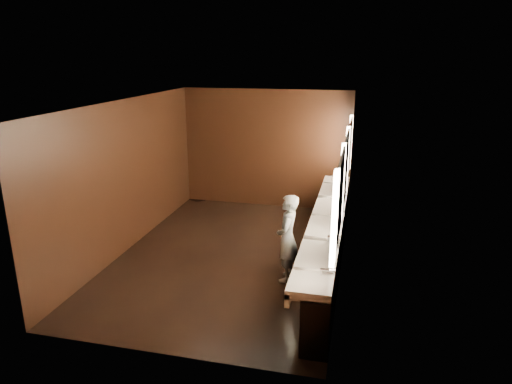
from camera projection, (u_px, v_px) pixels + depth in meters
floor at (232, 255)px, 8.47m from camera, size 6.00×6.00×0.00m
ceiling at (229, 102)px, 7.65m from camera, size 4.00×6.00×0.02m
wall_back at (266, 149)px, 10.85m from camera, size 4.00×0.02×2.80m
wall_front at (157, 251)px, 5.27m from camera, size 4.00×0.02×2.80m
wall_left at (128, 176)px, 8.50m from camera, size 0.02×6.00×2.80m
wall_right at (345, 190)px, 7.62m from camera, size 0.02×6.00×2.80m
sink_counter at (330, 239)px, 7.93m from camera, size 0.55×5.40×1.01m
mirror_band at (345, 170)px, 7.52m from camera, size 0.06×5.03×1.15m
person at (287, 238)px, 7.36m from camera, size 0.37×0.54×1.46m
trash_bin at (314, 263)px, 7.57m from camera, size 0.40×0.40×0.50m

